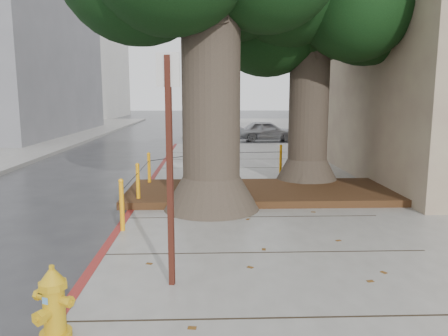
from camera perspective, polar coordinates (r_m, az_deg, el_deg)
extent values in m
plane|color=#28282B|center=(6.86, 1.10, -12.20)|extent=(140.00, 140.00, 0.00)
cube|color=slate|center=(37.00, 7.91, 5.53)|extent=(16.00, 20.00, 0.15)
cube|color=maroon|center=(9.35, -12.15, -6.01)|extent=(0.14, 26.00, 0.16)
cube|color=black|center=(10.60, 4.83, -3.14)|extent=(6.40, 2.60, 0.16)
cube|color=silver|center=(54.23, -20.52, 14.10)|extent=(12.00, 18.00, 15.00)
cube|color=silver|center=(36.32, 25.31, 11.65)|extent=(10.00, 10.00, 9.00)
cone|color=#4C3F33|center=(9.30, -1.64, -3.19)|extent=(2.04, 2.04, 0.70)
cylinder|color=#4C3F33|center=(9.07, -1.70, 9.42)|extent=(1.20, 1.20, 4.22)
cone|color=#4C3F33|center=(12.04, 10.74, -0.45)|extent=(1.77, 1.77, 0.70)
cylinder|color=#4C3F33|center=(11.87, 11.01, 8.24)|extent=(1.04, 1.04, 3.84)
sphere|color=black|center=(12.79, 16.11, 20.15)|extent=(3.00, 3.00, 3.00)
cylinder|color=#FFA30E|center=(7.97, -13.19, -4.85)|extent=(0.08, 0.08, 0.90)
sphere|color=#FFA30E|center=(7.87, -13.32, -1.67)|extent=(0.09, 0.09, 0.09)
cylinder|color=#FFA30E|center=(9.69, -11.16, -2.24)|extent=(0.08, 0.08, 0.90)
sphere|color=#FFA30E|center=(9.61, -11.25, 0.39)|extent=(0.09, 0.09, 0.09)
cylinder|color=#FFA30E|center=(11.44, -9.75, -0.43)|extent=(0.08, 0.08, 0.90)
sphere|color=#FFA30E|center=(11.38, -9.82, 1.81)|extent=(0.09, 0.09, 0.09)
cylinder|color=#FFA30E|center=(12.82, -2.20, 0.76)|extent=(0.08, 0.08, 0.90)
sphere|color=#FFA30E|center=(12.76, -2.21, 2.75)|extent=(0.09, 0.09, 0.09)
cylinder|color=#FFA30E|center=(13.19, 7.40, 0.93)|extent=(0.08, 0.08, 0.90)
sphere|color=#FFA30E|center=(13.13, 7.45, 2.87)|extent=(0.09, 0.09, 0.09)
cylinder|color=black|center=(8.77, -12.14, -1.70)|extent=(0.02, 1.80, 0.02)
cylinder|color=black|center=(10.52, -10.44, 0.19)|extent=(0.02, 1.80, 0.02)
cylinder|color=black|center=(12.06, -5.78, 1.46)|extent=(1.51, 1.51, 0.02)
cylinder|color=black|center=(12.92, 2.68, 2.03)|extent=(2.20, 0.22, 0.02)
cylinder|color=gold|center=(4.96, -21.09, -19.56)|extent=(0.41, 0.41, 0.06)
cylinder|color=gold|center=(4.84, -21.29, -16.82)|extent=(0.29, 0.29, 0.49)
cylinder|color=gold|center=(4.73, -21.48, -14.05)|extent=(0.38, 0.38, 0.07)
cone|color=gold|center=(4.70, -21.54, -13.01)|extent=(0.35, 0.35, 0.14)
cylinder|color=gold|center=(4.67, -21.61, -12.01)|extent=(0.07, 0.07, 0.05)
cylinder|color=gold|center=(4.87, -22.48, -15.18)|extent=(0.16, 0.14, 0.09)
cylinder|color=gold|center=(4.71, -20.22, -15.93)|extent=(0.16, 0.14, 0.09)
cylinder|color=gold|center=(4.76, -22.31, -17.31)|extent=(0.17, 0.18, 0.13)
cube|color=#5999D8|center=(4.71, -22.35, -15.78)|extent=(0.06, 0.03, 0.07)
cube|color=#471911|center=(5.39, -7.08, -0.84)|extent=(0.08, 0.08, 2.85)
cube|color=silver|center=(5.31, -7.36, 12.61)|extent=(0.28, 0.08, 0.40)
imported|color=#ABACB1|center=(24.91, 5.60, 4.87)|extent=(3.39, 1.44, 1.14)
imported|color=maroon|center=(26.47, 24.59, 4.32)|extent=(3.57, 1.66, 1.13)
imported|color=black|center=(27.64, -22.51, 4.64)|extent=(2.11, 4.10, 1.14)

